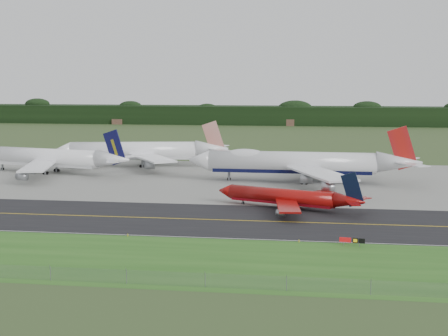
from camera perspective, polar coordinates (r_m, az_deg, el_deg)
ground at (r=139.38m, az=3.92°, el=-4.51°), size 600.00×600.00×0.00m
grass_verge at (r=105.62m, az=2.67°, el=-8.69°), size 400.00×30.00×0.01m
taxiway at (r=135.48m, az=3.81°, el=-4.88°), size 400.00×32.00×0.02m
apron at (r=189.37m, az=4.91°, el=-1.10°), size 400.00×78.00×0.01m
taxiway_centreline at (r=135.48m, az=3.81°, el=-4.87°), size 400.00×0.40×0.00m
taxiway_edge_line at (r=120.47m, az=3.31°, el=-6.54°), size 400.00×0.25×0.00m
perimeter_fence at (r=92.95m, az=1.98°, el=-10.37°), size 320.00×0.10×320.00m
horizon_treeline at (r=410.29m, az=6.41°, el=4.70°), size 700.00×25.00×12.00m
jet_ba_747 at (r=185.07m, az=6.94°, el=0.47°), size 68.10×56.58×17.16m
jet_red_737 at (r=148.10m, az=5.98°, el=-2.69°), size 35.70×28.29×9.92m
jet_navy_gold at (r=209.23m, az=-15.60°, el=0.87°), size 57.54×49.36×14.93m
jet_star_tail at (r=219.03m, az=-7.45°, el=1.53°), size 60.29×49.89×15.92m
taxiway_sign at (r=117.89m, az=11.62°, el=-6.50°), size 4.61×0.79×1.54m
edge_marker_left at (r=124.00m, az=-8.79°, el=-6.09°), size 0.16×0.16×0.50m
edge_marker_center at (r=119.15m, az=6.87°, el=-6.64°), size 0.16×0.16×0.50m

